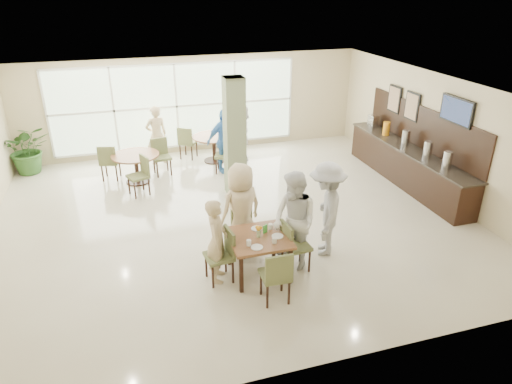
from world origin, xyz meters
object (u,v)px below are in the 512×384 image
object	(u,v)px
round_table_right	(214,141)
teen_right	(294,221)
teen_far	(241,209)
adult_standing	(157,135)
round_table_left	(136,160)
main_table	(259,241)
teen_standing	(326,209)
adult_b	(241,132)
teen_left	(217,241)
buffet_counter	(407,163)
potted_plant	(28,149)
adult_a	(224,141)

from	to	relation	value
round_table_right	teen_right	bearing A→B (deg)	-87.14
teen_far	adult_standing	distance (m)	5.21
round_table_right	teen_right	distance (m)	5.58
round_table_left	adult_standing	distance (m)	1.37
main_table	adult_standing	world-z (taller)	adult_standing
teen_far	teen_standing	bearing A→B (deg)	142.40
round_table_left	adult_standing	xyz separation A→B (m)	(0.66, 1.18, 0.24)
adult_b	adult_standing	xyz separation A→B (m)	(-2.33, 0.33, 0.02)
teen_far	main_table	bearing A→B (deg)	76.58
teen_left	adult_standing	xyz separation A→B (m)	(-0.43, 5.86, 0.07)
round_table_left	buffet_counter	xyz separation A→B (m)	(6.55, -2.02, -0.04)
main_table	adult_b	distance (m)	5.73
buffet_counter	teen_far	distance (m)	5.22
potted_plant	main_table	bearing A→B (deg)	-54.27
potted_plant	adult_b	size ratio (longest dim) A/B	0.82
potted_plant	teen_far	world-z (taller)	teen_far
round_table_right	teen_far	size ratio (longest dim) A/B	0.67
main_table	buffet_counter	xyz separation A→B (m)	(4.76, 2.73, -0.11)
buffet_counter	teen_far	size ratio (longest dim) A/B	2.65
round_table_right	teen_right	xyz separation A→B (m)	(0.28, -5.57, 0.31)
round_table_left	potted_plant	world-z (taller)	potted_plant
round_table_left	adult_b	xyz separation A→B (m)	(2.99, 0.85, 0.22)
round_table_left	buffet_counter	size ratio (longest dim) A/B	0.25
teen_left	adult_standing	distance (m)	5.88
round_table_right	potted_plant	size ratio (longest dim) A/B	0.90
round_table_left	adult_a	distance (m)	2.33
potted_plant	teen_far	distance (m)	6.99
round_table_left	teen_right	bearing A→B (deg)	-62.01
teen_far	adult_b	world-z (taller)	teen_far
main_table	potted_plant	world-z (taller)	potted_plant
adult_b	teen_left	bearing A→B (deg)	-16.75
teen_far	adult_a	bearing A→B (deg)	-118.05
round_table_right	potted_plant	world-z (taller)	potted_plant
potted_plant	teen_far	size ratio (longest dim) A/B	0.75
adult_a	round_table_right	bearing A→B (deg)	81.43
teen_left	teen_right	world-z (taller)	teen_right
buffet_counter	teen_left	bearing A→B (deg)	-154.04
adult_standing	teen_left	bearing A→B (deg)	80.86
main_table	round_table_left	bearing A→B (deg)	110.68
round_table_right	potted_plant	xyz separation A→B (m)	(-4.90, 0.59, 0.07)
teen_right	teen_standing	world-z (taller)	teen_standing
round_table_left	buffet_counter	bearing A→B (deg)	-17.12
adult_standing	teen_standing	bearing A→B (deg)	101.10
adult_a	adult_standing	bearing A→B (deg)	129.85
teen_far	teen_right	distance (m)	1.06
teen_left	adult_b	xyz separation A→B (m)	(1.90, 5.53, 0.05)
adult_a	buffet_counter	bearing A→B (deg)	-42.85
main_table	adult_b	world-z (taller)	adult_b
round_table_left	teen_standing	xyz separation A→B (m)	(3.19, -4.41, 0.32)
adult_standing	teen_right	bearing A→B (deg)	94.02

